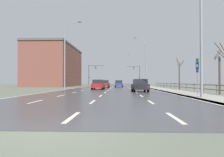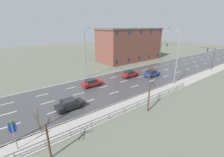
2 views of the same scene
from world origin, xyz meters
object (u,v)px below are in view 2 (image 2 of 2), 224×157
(highway_sign, at_px, (14,132))
(brick_building, at_px, (129,44))
(car_mid_centre, at_px, (70,104))
(traffic_signal_left, at_px, (163,49))
(car_distant, at_px, (152,73))
(car_far_left, at_px, (130,74))
(traffic_signal_right, at_px, (211,56))
(street_lamp_midground, at_px, (176,58))
(street_lamp_left_bank, at_px, (85,54))
(car_near_left, at_px, (92,83))

(highway_sign, distance_m, brick_building, 45.23)
(car_mid_centre, bearing_deg, traffic_signal_left, 104.68)
(traffic_signal_left, xyz_separation_m, car_distant, (8.54, -15.96, -3.40))
(highway_sign, xyz_separation_m, car_far_left, (-9.85, 24.59, -1.30))
(highway_sign, relative_size, traffic_signal_right, 0.53)
(car_distant, bearing_deg, car_mid_centre, -81.73)
(traffic_signal_right, relative_size, car_mid_centre, 1.50)
(street_lamp_midground, xyz_separation_m, street_lamp_left_bank, (-14.82, -12.70, 0.03))
(highway_sign, bearing_deg, car_distant, 103.34)
(traffic_signal_left, distance_m, car_distant, 18.42)
(traffic_signal_left, bearing_deg, car_mid_centre, -73.58)
(street_lamp_left_bank, bearing_deg, car_distant, 55.75)
(car_near_left, distance_m, brick_building, 27.99)
(street_lamp_left_bank, height_order, traffic_signal_right, street_lamp_left_bank)
(traffic_signal_right, bearing_deg, street_lamp_left_bank, -115.67)
(car_near_left, distance_m, car_far_left, 10.28)
(traffic_signal_right, distance_m, car_near_left, 33.66)
(traffic_signal_left, height_order, car_near_left, traffic_signal_left)
(street_lamp_midground, distance_m, brick_building, 25.12)
(car_near_left, xyz_separation_m, car_mid_centre, (5.85, -7.09, 0.00))
(highway_sign, bearing_deg, car_far_left, 111.83)
(brick_building, bearing_deg, highway_sign, -57.25)
(street_lamp_midground, distance_m, car_far_left, 10.91)
(traffic_signal_right, xyz_separation_m, traffic_signal_left, (-14.30, -1.45, 0.19))
(traffic_signal_right, bearing_deg, traffic_signal_left, -174.21)
(street_lamp_left_bank, relative_size, car_distant, 2.75)
(car_near_left, xyz_separation_m, brick_building, (-14.27, 23.62, 4.68))
(street_lamp_midground, bearing_deg, street_lamp_left_bank, -139.41)
(street_lamp_midground, height_order, traffic_signal_right, street_lamp_midground)
(car_distant, bearing_deg, highway_sign, -75.24)
(traffic_signal_right, distance_m, car_distant, 18.62)
(traffic_signal_left, xyz_separation_m, car_near_left, (5.33, -30.83, -3.40))
(traffic_signal_left, xyz_separation_m, car_mid_centre, (11.18, -37.93, -3.40))
(car_near_left, bearing_deg, car_far_left, 89.45)
(street_lamp_midground, distance_m, car_distant, 7.59)
(street_lamp_midground, relative_size, traffic_signal_left, 1.76)
(highway_sign, distance_m, traffic_signal_left, 47.77)
(traffic_signal_right, height_order, car_distant, traffic_signal_right)
(highway_sign, height_order, car_distant, highway_sign)
(highway_sign, distance_m, traffic_signal_right, 46.65)
(street_lamp_left_bank, distance_m, highway_sign, 22.85)
(street_lamp_left_bank, xyz_separation_m, car_distant, (8.88, 13.04, -4.74))
(highway_sign, xyz_separation_m, brick_building, (-24.40, 37.94, 3.38))
(highway_sign, xyz_separation_m, traffic_signal_left, (-15.46, 45.15, 2.10))
(brick_building, bearing_deg, street_lamp_left_bank, -68.46)
(car_distant, bearing_deg, street_lamp_midground, -1.86)
(traffic_signal_right, bearing_deg, car_distant, -108.30)
(highway_sign, bearing_deg, traffic_signal_left, 108.90)
(traffic_signal_right, xyz_separation_m, car_near_left, (-8.97, -32.28, -3.21))
(car_far_left, height_order, car_mid_centre, same)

